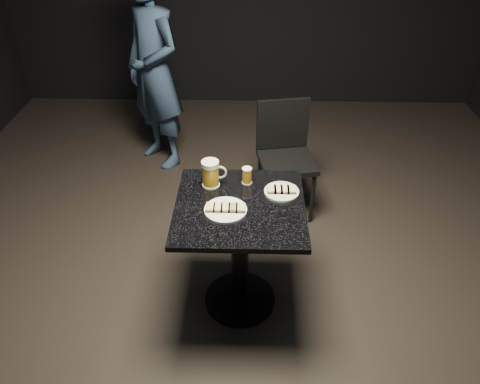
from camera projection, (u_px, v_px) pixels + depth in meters
name	position (u px, v px, depth m)	size (l,w,h in m)	color
floor	(240.00, 300.00, 2.94)	(6.00, 6.00, 0.00)	black
plate_large	(226.00, 210.00, 2.46)	(0.23, 0.23, 0.01)	white
plate_small	(282.00, 192.00, 2.59)	(0.19, 0.19, 0.01)	silver
patron	(154.00, 71.00, 3.85)	(0.61, 0.40, 1.68)	navy
table	(240.00, 239.00, 2.65)	(0.70, 0.70, 0.75)	black
beer_mug	(211.00, 173.00, 2.61)	(0.14, 0.10, 0.16)	white
beer_tumbler	(247.00, 176.00, 2.65)	(0.06, 0.06, 0.10)	silver
chair	(285.00, 152.00, 3.46)	(0.45, 0.45, 0.86)	black
canapes_on_plate_large	(226.00, 208.00, 2.45)	(0.21, 0.07, 0.02)	#4C3521
canapes_on_plate_small	(282.00, 189.00, 2.58)	(0.16, 0.07, 0.02)	#4C3521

